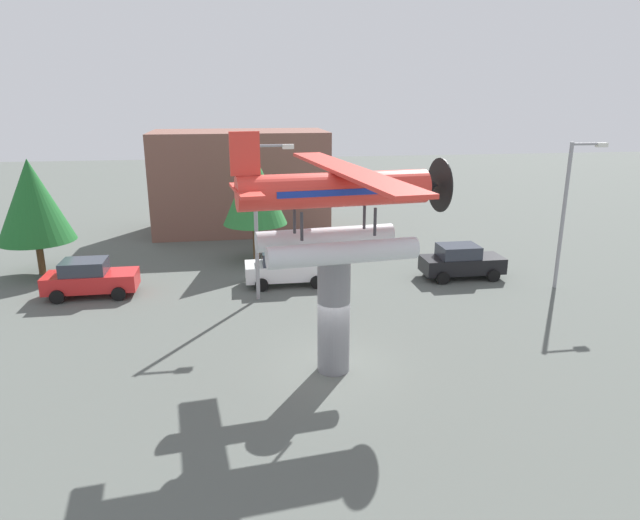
{
  "coord_description": "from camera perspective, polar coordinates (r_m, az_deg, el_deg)",
  "views": [
    {
      "loc": [
        -3.17,
        -17.31,
        9.13
      ],
      "look_at": [
        0.0,
        3.0,
        3.1
      ],
      "focal_mm": 31.46,
      "sensor_mm": 36.0,
      "label": 1
    }
  ],
  "objects": [
    {
      "name": "car_near_red",
      "position": [
        28.57,
        -22.38,
        -1.7
      ],
      "size": [
        4.2,
        2.02,
        1.76
      ],
      "color": "red",
      "rests_on": "ground"
    },
    {
      "name": "streetlight_secondary",
      "position": [
        29.29,
        23.98,
        5.18
      ],
      "size": [
        1.84,
        0.28,
        7.09
      ],
      "color": "gray",
      "rests_on": "ground"
    },
    {
      "name": "ground_plane",
      "position": [
        19.83,
        1.36,
        -11.07
      ],
      "size": [
        140.0,
        140.0,
        0.0
      ],
      "primitive_type": "plane",
      "color": "#515651"
    },
    {
      "name": "streetlight_primary",
      "position": [
        25.31,
        -6.08,
        5.03
      ],
      "size": [
        1.84,
        0.28,
        7.15
      ],
      "color": "gray",
      "rests_on": "ground"
    },
    {
      "name": "car_mid_white",
      "position": [
        28.1,
        -3.46,
        -0.75
      ],
      "size": [
        4.2,
        2.02,
        1.76
      ],
      "color": "white",
      "rests_on": "ground"
    },
    {
      "name": "car_far_black",
      "position": [
        29.97,
        14.16,
        -0.13
      ],
      "size": [
        4.2,
        2.02,
        1.76
      ],
      "color": "black",
      "rests_on": "ground"
    },
    {
      "name": "display_pedestal",
      "position": [
        18.96,
        1.4,
        -5.52
      ],
      "size": [
        1.1,
        1.1,
        4.13
      ],
      "primitive_type": "cylinder",
      "color": "slate",
      "rests_on": "ground"
    },
    {
      "name": "tree_east",
      "position": [
        31.66,
        -6.7,
        7.21
      ],
      "size": [
        3.61,
        3.61,
        6.18
      ],
      "color": "brown",
      "rests_on": "ground"
    },
    {
      "name": "floatplane_monument",
      "position": [
        17.95,
        1.89,
        5.66
      ],
      "size": [
        7.04,
        10.46,
        4.0
      ],
      "rotation": [
        0.0,
        0.0,
        0.12
      ],
      "color": "silver",
      "rests_on": "display_pedestal"
    },
    {
      "name": "tree_west",
      "position": [
        32.49,
        -27.22,
        5.39
      ],
      "size": [
        3.86,
        3.86,
        6.11
      ],
      "color": "brown",
      "rests_on": "ground"
    },
    {
      "name": "storefront_building",
      "position": [
        39.73,
        -8.05,
        7.94
      ],
      "size": [
        11.77,
        6.05,
        6.86
      ],
      "primitive_type": "cube",
      "color": "brown",
      "rests_on": "ground"
    }
  ]
}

